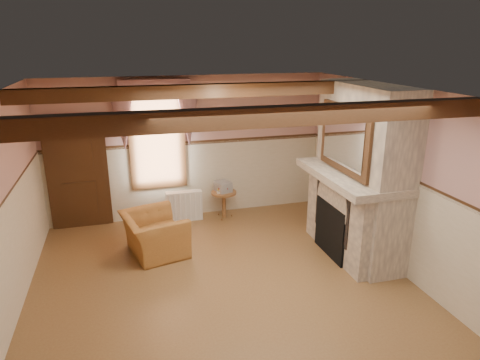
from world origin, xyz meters
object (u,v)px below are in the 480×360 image
object	(u,v)px
bowl	(356,172)
mantel_clock	(337,158)
side_table	(224,205)
armchair	(154,234)
oil_lamp	(344,159)
radiator	(184,206)

from	to	relation	value
bowl	mantel_clock	xyz separation A→B (m)	(0.00, 0.63, 0.06)
side_table	armchair	bearing A→B (deg)	-141.76
bowl	oil_lamp	distance (m)	0.42
mantel_clock	oil_lamp	distance (m)	0.22
armchair	radiator	xyz separation A→B (m)	(0.69, 1.25, -0.04)
armchair	oil_lamp	bearing A→B (deg)	-113.49
oil_lamp	armchair	bearing A→B (deg)	169.69
armchair	mantel_clock	world-z (taller)	mantel_clock
radiator	bowl	bearing A→B (deg)	-41.43
radiator	mantel_clock	bearing A→B (deg)	-32.27
radiator	mantel_clock	size ratio (longest dim) A/B	2.92
radiator	oil_lamp	world-z (taller)	oil_lamp
oil_lamp	radiator	bearing A→B (deg)	143.05
side_table	oil_lamp	distance (m)	2.70
side_table	bowl	distance (m)	2.94
side_table	mantel_clock	bearing A→B (deg)	-42.92
side_table	radiator	xyz separation A→B (m)	(-0.79, 0.08, 0.02)
armchair	oil_lamp	distance (m)	3.39
radiator	oil_lamp	bearing A→B (deg)	-35.73
side_table	bowl	world-z (taller)	bowl
radiator	bowl	world-z (taller)	bowl
radiator	side_table	bearing A→B (deg)	-4.88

